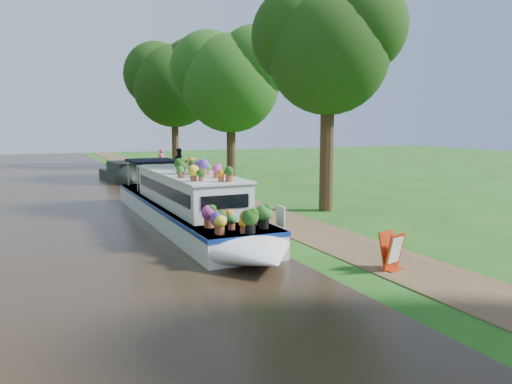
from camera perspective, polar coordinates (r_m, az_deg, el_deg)
The scene contains 12 objects.
ground at distance 16.08m, azimuth 2.28°, elevation -4.77°, with size 100.00×100.00×0.00m, color #1B5114.
canal_water at distance 14.45m, azimuth -19.59°, elevation -6.62°, with size 10.00×100.00×0.02m, color black.
towpath at distance 16.64m, azimuth 5.97°, elevation -4.32°, with size 2.20×100.00×0.03m, color brown.
plant_boat at distance 17.02m, azimuth -7.74°, elevation -1.21°, with size 2.29×13.52×2.31m.
tree_near_overhang at distance 20.48m, azimuth 8.18°, elevation 16.44°, with size 5.52×5.28×8.99m.
tree_near_mid at distance 31.43m, azimuth -3.00°, elevation 13.15°, with size 6.90×6.60×9.40m.
tree_near_far at distance 41.73m, azimuth -9.42°, elevation 12.57°, with size 7.59×7.26×10.30m.
second_boat at distance 31.88m, azimuth -14.90°, elevation 2.08°, with size 2.19×6.06×1.15m.
sandwich_board at distance 12.43m, azimuth 15.25°, elevation -6.71°, with size 0.61×0.60×0.91m.
pedestrian_pink at distance 36.42m, azimuth -10.71°, elevation 3.54°, with size 0.62×0.41×1.70m, color #D75879.
pedestrian_dark at distance 32.78m, azimuth -8.67°, elevation 3.31°, with size 0.92×0.72×1.90m, color black.
verge_plant at distance 20.33m, azimuth -5.65°, elevation -1.48°, with size 0.41×0.36×0.46m, color #22611D.
Camera 1 is at (-7.14, -13.97, 3.49)m, focal length 35.00 mm.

